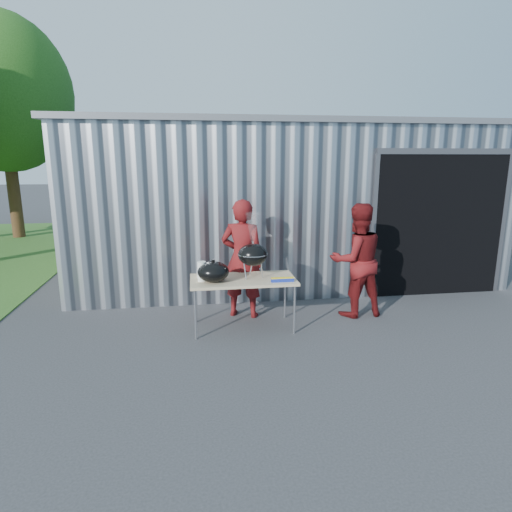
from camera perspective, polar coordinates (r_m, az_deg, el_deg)
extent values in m
plane|color=#313133|center=(5.90, 2.42, -11.45)|extent=(80.00, 80.00, 0.00)
cube|color=silver|center=(10.18, 1.99, 7.61)|extent=(8.00, 6.00, 3.00)
cube|color=slate|center=(10.16, 2.06, 16.34)|extent=(8.20, 6.20, 0.10)
cube|color=black|center=(8.78, 21.29, 4.26)|extent=(2.40, 1.20, 2.50)
cube|color=#4C4C51|center=(8.21, 24.02, 12.63)|extent=(2.52, 0.08, 0.10)
cylinder|color=#442D19|center=(15.35, -29.43, 6.19)|extent=(0.36, 0.36, 2.18)
ellipsoid|color=#1E4C14|center=(15.41, -30.80, 18.15)|extent=(3.99, 3.99, 4.59)
cube|color=tan|center=(6.14, -1.75, -3.19)|extent=(1.50, 0.75, 0.04)
cylinder|color=silver|center=(5.92, -8.08, -7.75)|extent=(0.03, 0.03, 0.71)
cylinder|color=silver|center=(6.07, 5.15, -7.13)|extent=(0.03, 0.03, 0.71)
cylinder|color=silver|center=(6.51, -8.13, -5.82)|extent=(0.03, 0.03, 0.71)
cylinder|color=silver|center=(6.65, 3.89, -5.31)|extent=(0.03, 0.03, 0.71)
ellipsoid|color=black|center=(6.11, -0.44, 0.18)|extent=(0.42, 0.42, 0.32)
cylinder|color=silver|center=(6.11, -0.44, 0.29)|extent=(0.43, 0.43, 0.02)
cylinder|color=silver|center=(6.11, -0.44, 0.40)|extent=(0.41, 0.41, 0.01)
cylinder|color=silver|center=(6.30, -0.61, -1.45)|extent=(0.02, 0.02, 0.24)
cylinder|color=silver|center=(6.08, -1.48, -1.97)|extent=(0.02, 0.02, 0.24)
cylinder|color=silver|center=(6.11, 0.78, -1.89)|extent=(0.02, 0.02, 0.24)
cylinder|color=#C96748|center=(6.09, -1.69, 0.49)|extent=(0.02, 0.14, 0.02)
cylinder|color=#C96748|center=(6.09, -1.41, 0.50)|extent=(0.02, 0.14, 0.02)
cylinder|color=#C96748|center=(6.09, -1.13, 0.51)|extent=(0.02, 0.14, 0.02)
cylinder|color=#C96748|center=(6.10, -0.86, 0.52)|extent=(0.02, 0.14, 0.02)
cylinder|color=#C96748|center=(6.10, -0.58, 0.53)|extent=(0.02, 0.14, 0.02)
cylinder|color=#C96748|center=(6.11, -0.30, 0.53)|extent=(0.02, 0.14, 0.02)
cylinder|color=#C96748|center=(6.11, -0.03, 0.54)|extent=(0.02, 0.14, 0.02)
cylinder|color=#C96748|center=(6.11, 0.25, 0.55)|extent=(0.02, 0.14, 0.02)
cylinder|color=#C96748|center=(6.12, 0.52, 0.56)|extent=(0.02, 0.14, 0.02)
cylinder|color=#C96748|center=(6.12, 0.79, 0.57)|extent=(0.02, 0.14, 0.02)
cone|color=silver|center=(6.05, -0.45, 3.18)|extent=(0.20, 0.20, 0.55)
ellipsoid|color=black|center=(5.97, -5.72, -2.10)|extent=(0.44, 0.44, 0.29)
cylinder|color=black|center=(5.93, -5.75, -0.62)|extent=(0.05, 0.05, 0.03)
cylinder|color=white|center=(6.01, -7.24, -2.05)|extent=(0.12, 0.12, 0.28)
cube|color=white|center=(6.24, -6.96, -2.34)|extent=(0.20, 0.15, 0.10)
cube|color=navy|center=(5.97, 3.55, -3.22)|extent=(0.32, 0.06, 0.05)
cube|color=yellow|center=(5.96, 3.55, -2.94)|extent=(0.32, 0.06, 0.01)
imported|color=#601113|center=(6.58, -1.80, -0.37)|extent=(0.78, 0.64, 1.84)
imported|color=#601113|center=(6.81, 13.26, -0.56)|extent=(0.92, 0.75, 1.77)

